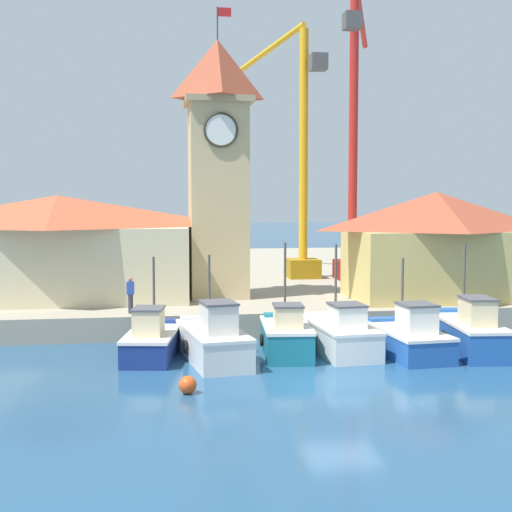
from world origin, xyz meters
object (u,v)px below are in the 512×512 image
object	(u,v)px
fishing_boat_left_inner	(286,336)
warehouse_left	(58,247)
dock_worker_near_tower	(130,294)
fishing_boat_mid_right	(469,332)
warehouse_right	(436,244)
fishing_boat_far_left	(152,340)
fishing_boat_center	(408,338)
mooring_buoy	(188,385)
fishing_boat_mid_left	(340,335)
port_crane_near	(353,164)
clock_tower	(218,161)
fishing_boat_left_outer	(214,340)
port_crane_far	(300,180)

from	to	relation	value
fishing_boat_left_inner	warehouse_left	bearing A→B (deg)	136.71
dock_worker_near_tower	warehouse_left	bearing A→B (deg)	127.58
fishing_boat_mid_right	warehouse_right	bearing A→B (deg)	77.67
dock_worker_near_tower	fishing_boat_far_left	bearing A→B (deg)	-77.58
fishing_boat_center	mooring_buoy	size ratio (longest dim) A/B	8.20
fishing_boat_left_inner	fishing_boat_mid_right	world-z (taller)	fishing_boat_left_inner
fishing_boat_mid_right	mooring_buoy	distance (m)	12.41
warehouse_right	fishing_boat_mid_left	bearing A→B (deg)	-134.76
port_crane_near	mooring_buoy	distance (m)	25.33
fishing_boat_far_left	mooring_buoy	size ratio (longest dim) A/B	8.19
dock_worker_near_tower	fishing_boat_mid_left	bearing A→B (deg)	-27.86
clock_tower	fishing_boat_center	bearing A→B (deg)	-56.78
fishing_boat_far_left	fishing_boat_left_inner	xyz separation A→B (m)	(5.25, -0.37, 0.08)
fishing_boat_center	mooring_buoy	world-z (taller)	fishing_boat_center
warehouse_right	warehouse_left	bearing A→B (deg)	173.06
fishing_boat_mid_right	mooring_buoy	world-z (taller)	fishing_boat_mid_right
fishing_boat_mid_left	fishing_boat_left_outer	bearing A→B (deg)	-172.31
clock_tower	warehouse_right	world-z (taller)	clock_tower
warehouse_left	port_crane_near	bearing A→B (deg)	21.90
dock_worker_near_tower	warehouse_right	bearing A→B (deg)	9.13
mooring_buoy	fishing_boat_mid_right	bearing A→B (deg)	21.18
fishing_boat_mid_left	warehouse_right	distance (m)	10.18
fishing_boat_left_outer	warehouse_right	bearing A→B (deg)	32.32
fishing_boat_far_left	fishing_boat_left_inner	bearing A→B (deg)	-4.07
fishing_boat_left_outer	fishing_boat_left_inner	bearing A→B (deg)	12.14
warehouse_left	mooring_buoy	size ratio (longest dim) A/B	22.78
fishing_boat_left_outer	warehouse_left	world-z (taller)	warehouse_left
fishing_boat_left_outer	warehouse_right	size ratio (longest dim) A/B	0.60
fishing_boat_mid_left	fishing_boat_center	bearing A→B (deg)	-18.12
clock_tower	fishing_boat_mid_left	bearing A→B (deg)	-66.35
fishing_boat_mid_right	warehouse_right	size ratio (longest dim) A/B	0.61
fishing_boat_left_outer	fishing_boat_mid_right	distance (m)	10.34
fishing_boat_mid_right	dock_worker_near_tower	world-z (taller)	fishing_boat_mid_right
fishing_boat_left_outer	port_crane_near	world-z (taller)	port_crane_near
fishing_boat_center	warehouse_right	size ratio (longest dim) A/B	0.53
fishing_boat_far_left	clock_tower	world-z (taller)	clock_tower
port_crane_near	dock_worker_near_tower	size ratio (longest dim) A/B	11.50
fishing_boat_left_inner	port_crane_far	distance (m)	19.11
fishing_boat_far_left	port_crane_far	xyz separation A→B (m)	(9.48, 17.07, 6.64)
fishing_boat_left_outer	fishing_boat_mid_left	bearing A→B (deg)	7.69
port_crane_near	mooring_buoy	xyz separation A→B (m)	(-11.49, -21.12, -8.00)
port_crane_near	clock_tower	bearing A→B (deg)	-142.99
fishing_boat_far_left	dock_worker_near_tower	size ratio (longest dim) A/B	2.91
clock_tower	warehouse_right	distance (m)	11.85
fishing_boat_left_inner	fishing_boat_center	distance (m)	4.82
port_crane_far	fishing_boat_left_outer	bearing A→B (deg)	-111.60
port_crane_far	fishing_boat_mid_left	bearing A→B (deg)	-96.58
fishing_boat_center	warehouse_right	bearing A→B (deg)	60.93
warehouse_right	port_crane_far	world-z (taller)	port_crane_far
fishing_boat_left_outer	fishing_boat_mid_right	xyz separation A→B (m)	(10.34, 0.13, -0.00)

